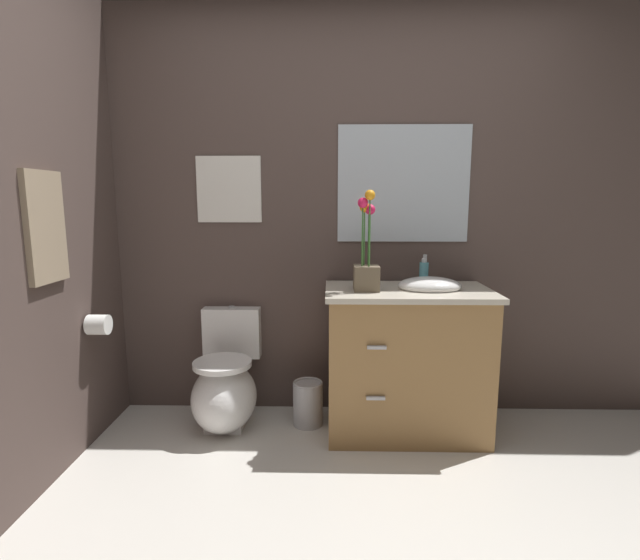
# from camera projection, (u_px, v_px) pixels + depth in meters

# --- Properties ---
(wall_back) EXTENTS (4.64, 0.05, 2.50)m
(wall_back) POSITION_uv_depth(u_px,v_px,m) (387.00, 217.00, 2.95)
(wall_back) COLOR #4C3D38
(wall_back) RESTS_ON ground_plane
(toilet) EXTENTS (0.38, 0.59, 0.69)m
(toilet) POSITION_uv_depth(u_px,v_px,m) (226.00, 387.00, 2.84)
(toilet) COLOR white
(toilet) RESTS_ON ground_plane
(vanity_cabinet) EXTENTS (0.94, 0.56, 1.03)m
(vanity_cabinet) POSITION_uv_depth(u_px,v_px,m) (407.00, 359.00, 2.76)
(vanity_cabinet) COLOR #9E7242
(vanity_cabinet) RESTS_ON ground_plane
(flower_vase) EXTENTS (0.14, 0.14, 0.55)m
(flower_vase) POSITION_uv_depth(u_px,v_px,m) (367.00, 260.00, 2.62)
(flower_vase) COLOR brown
(flower_vase) RESTS_ON vanity_cabinet
(soap_bottle) EXTENTS (0.05, 0.05, 0.16)m
(soap_bottle) POSITION_uv_depth(u_px,v_px,m) (424.00, 273.00, 2.79)
(soap_bottle) COLOR teal
(soap_bottle) RESTS_ON vanity_cabinet
(trash_bin) EXTENTS (0.18, 0.18, 0.27)m
(trash_bin) POSITION_uv_depth(u_px,v_px,m) (308.00, 403.00, 2.88)
(trash_bin) COLOR #B7B7BC
(trash_bin) RESTS_ON ground_plane
(wall_poster) EXTENTS (0.40, 0.01, 0.40)m
(wall_poster) POSITION_uv_depth(u_px,v_px,m) (229.00, 189.00, 2.91)
(wall_poster) COLOR silver
(wall_mirror) EXTENTS (0.80, 0.01, 0.70)m
(wall_mirror) POSITION_uv_depth(u_px,v_px,m) (403.00, 184.00, 2.88)
(wall_mirror) COLOR #B2BCC6
(hanging_towel) EXTENTS (0.03, 0.28, 0.52)m
(hanging_towel) POSITION_uv_depth(u_px,v_px,m) (45.00, 227.00, 2.20)
(hanging_towel) COLOR gray
(toilet_paper_roll) EXTENTS (0.11, 0.11, 0.11)m
(toilet_paper_roll) POSITION_uv_depth(u_px,v_px,m) (98.00, 325.00, 2.59)
(toilet_paper_roll) COLOR white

